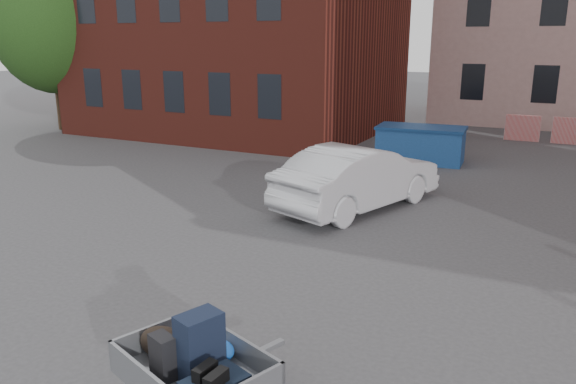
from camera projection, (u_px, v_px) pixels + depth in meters
The scene contains 7 objects.
ground at pixel (301, 257), 10.33m from camera, with size 120.00×120.00×0.00m, color #38383A.
far_building at pixel (171, 37), 36.90m from camera, with size 6.00×6.00×8.00m, color maroon.
tree at pixel (51, 7), 23.65m from camera, with size 5.28×5.28×8.30m.
barriers at pixel (571, 131), 21.29m from camera, with size 4.70×0.18×1.00m.
trailer at pixel (194, 366), 5.83m from camera, with size 1.88×1.98×1.20m.
dumpster at pixel (420, 144), 18.20m from camera, with size 2.87×1.64×1.16m.
silver_car at pixel (359, 177), 13.17m from camera, with size 1.59×4.57×1.51m, color #BABCC3.
Camera 1 is at (4.12, -8.72, 3.89)m, focal length 35.00 mm.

